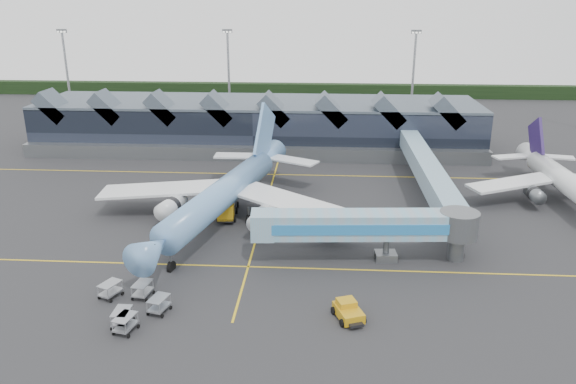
# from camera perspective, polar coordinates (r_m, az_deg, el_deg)

# --- Properties ---
(ground) EXTENTS (260.00, 260.00, 0.00)m
(ground) POSITION_cam_1_polar(r_m,az_deg,el_deg) (73.76, -3.26, -4.77)
(ground) COLOR #29292B
(ground) RESTS_ON ground
(taxi_stripes) EXTENTS (120.00, 60.00, 0.01)m
(taxi_stripes) POSITION_cam_1_polar(r_m,az_deg,el_deg) (82.93, -2.45, -1.95)
(taxi_stripes) COLOR yellow
(taxi_stripes) RESTS_ON ground
(tree_line_far) EXTENTS (260.00, 4.00, 4.00)m
(tree_line_far) POSITION_cam_1_polar(r_m,az_deg,el_deg) (179.23, 0.89, 10.33)
(tree_line_far) COLOR black
(tree_line_far) RESTS_ON ground
(terminal) EXTENTS (90.00, 22.25, 12.52)m
(terminal) POSITION_cam_1_polar(r_m,az_deg,el_deg) (117.69, -3.07, 6.95)
(terminal) COLOR black
(terminal) RESTS_ON ground
(light_masts) EXTENTS (132.40, 42.56, 22.45)m
(light_masts) POSITION_cam_1_polar(r_m,az_deg,el_deg) (131.41, 9.26, 11.40)
(light_masts) COLOR #919599
(light_masts) RESTS_ON ground
(main_airliner) EXTENTS (37.68, 44.09, 14.31)m
(main_airliner) POSITION_cam_1_polar(r_m,az_deg,el_deg) (78.88, -6.30, 0.06)
(main_airliner) COLOR #6D9BDC
(main_airliner) RESTS_ON ground
(regional_jet) EXTENTS (29.71, 32.33, 11.11)m
(regional_jet) POSITION_cam_1_polar(r_m,az_deg,el_deg) (95.23, 26.15, 1.11)
(regional_jet) COLOR white
(regional_jet) RESTS_ON ground
(jet_bridge) EXTENTS (26.89, 5.71, 6.25)m
(jet_bridge) POSITION_cam_1_polar(r_m,az_deg,el_deg) (67.14, 9.13, -3.46)
(jet_bridge) COLOR #7AB1CC
(jet_bridge) RESTS_ON ground
(fuel_truck) EXTENTS (3.18, 9.21, 3.07)m
(fuel_truck) POSITION_cam_1_polar(r_m,az_deg,el_deg) (81.67, -6.13, -1.11)
(fuel_truck) COLOR black
(fuel_truck) RESTS_ON ground
(pushback_tug) EXTENTS (3.45, 4.35, 1.75)m
(pushback_tug) POSITION_cam_1_polar(r_m,az_deg,el_deg) (56.65, 6.14, -11.95)
(pushback_tug) COLOR #C28D12
(pushback_tug) RESTS_ON ground
(baggage_carts) EXTENTS (8.21, 9.05, 1.65)m
(baggage_carts) POSITION_cam_1_polar(r_m,az_deg,el_deg) (59.35, -15.55, -10.89)
(baggage_carts) COLOR #9B9EA3
(baggage_carts) RESTS_ON ground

